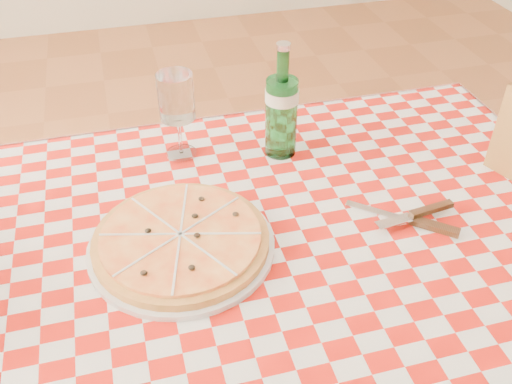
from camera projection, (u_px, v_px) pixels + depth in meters
dining_table at (274, 272)px, 1.12m from camera, size 1.20×0.80×0.75m
tablecloth at (275, 236)px, 1.06m from camera, size 1.30×0.90×0.01m
pizza_plate at (181, 239)px, 1.02m from camera, size 0.41×0.41×0.04m
water_bottle at (282, 101)px, 1.20m from camera, size 0.08×0.08×0.26m
wine_glass at (178, 116)px, 1.21m from camera, size 0.10×0.10×0.19m
cutlery at (411, 217)px, 1.08m from camera, size 0.27×0.24×0.03m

